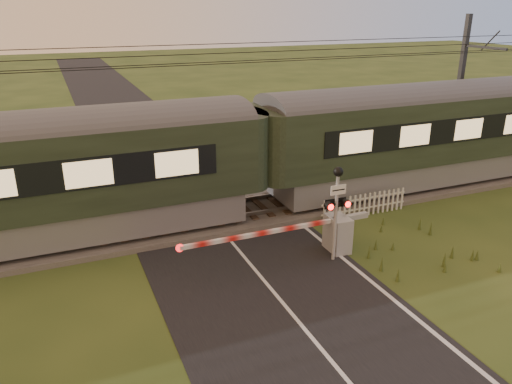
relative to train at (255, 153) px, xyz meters
name	(u,v)px	position (x,y,z in m)	size (l,w,h in m)	color
ground	(292,314)	(-1.72, -6.50, -2.29)	(160.00, 160.00, 0.00)	#2B3F18
road	(297,319)	(-1.71, -6.73, -2.28)	(6.00, 140.00, 0.03)	black
track_bed	(212,217)	(-1.72, 0.00, -2.23)	(140.00, 3.40, 0.39)	#47423D
overhead_wires	(206,56)	(-1.72, 0.00, 3.43)	(120.00, 0.62, 0.62)	black
train	(255,153)	(0.00, 0.00, 0.00)	(43.17, 2.98, 4.02)	slate
boom_gate	(331,233)	(0.92, -3.90, -1.66)	(6.18, 0.89, 1.18)	gray
crossing_signal	(337,197)	(0.72, -4.41, -0.26)	(0.75, 0.33, 2.96)	gray
picket_fence	(364,205)	(3.53, -1.89, -1.86)	(3.57, 0.07, 0.86)	silver
catenary_mast	(460,88)	(11.41, 2.23, 1.31)	(0.22, 2.46, 6.92)	#2D2D30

